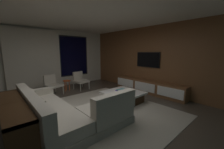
{
  "coord_description": "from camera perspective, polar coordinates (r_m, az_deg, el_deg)",
  "views": [
    {
      "loc": [
        -1.93,
        -2.97,
        1.68
      ],
      "look_at": [
        1.44,
        0.81,
        0.82
      ],
      "focal_mm": 21.69,
      "sensor_mm": 36.0,
      "label": 1
    }
  ],
  "objects": [
    {
      "name": "floor",
      "position": [
        3.92,
        -8.19,
        -15.85
      ],
      "size": [
        9.2,
        9.2,
        0.0
      ],
      "primitive_type": "plane",
      "color": "#473D33"
    },
    {
      "name": "back_wall_with_window",
      "position": [
        6.85,
        -26.03,
        5.84
      ],
      "size": [
        6.6,
        0.3,
        2.7
      ],
      "color": "silver",
      "rests_on": "floor"
    },
    {
      "name": "media_wall",
      "position": [
        5.82,
        17.54,
        5.92
      ],
      "size": [
        0.12,
        7.8,
        2.7
      ],
      "color": "brown",
      "rests_on": "floor"
    },
    {
      "name": "ceiling",
      "position": [
        3.69,
        -9.3,
        25.57
      ],
      "size": [
        8.2,
        8.2,
        0.0
      ],
      "primitive_type": "plane",
      "color": "silver"
    },
    {
      "name": "area_rug",
      "position": [
        4.03,
        -3.09,
        -14.93
      ],
      "size": [
        3.2,
        3.8,
        0.01
      ],
      "primitive_type": "cube",
      "color": "#ADA391",
      "rests_on": "floor"
    },
    {
      "name": "sectional_couch",
      "position": [
        3.4,
        -19.56,
        -15.07
      ],
      "size": [
        1.98,
        2.5,
        0.82
      ],
      "color": "#A49C8C",
      "rests_on": "floor"
    },
    {
      "name": "coffee_table",
      "position": [
        4.59,
        4.73,
        -9.36
      ],
      "size": [
        1.16,
        1.16,
        0.36
      ],
      "color": "#3D2512",
      "rests_on": "floor"
    },
    {
      "name": "book_stack_on_coffee_table",
      "position": [
        4.48,
        3.71,
        -6.82
      ],
      "size": [
        0.29,
        0.22,
        0.1
      ],
      "color": "#66AE93",
      "rests_on": "coffee_table"
    },
    {
      "name": "accent_chair_near_window",
      "position": [
        6.3,
        -13.35,
        -2.05
      ],
      "size": [
        0.62,
        0.63,
        0.78
      ],
      "color": "#B2ADA0",
      "rests_on": "floor"
    },
    {
      "name": "accent_chair_by_curtain",
      "position": [
        5.86,
        -23.93,
        -3.5
      ],
      "size": [
        0.68,
        0.69,
        0.78
      ],
      "color": "#B2ADA0",
      "rests_on": "floor"
    },
    {
      "name": "side_stool",
      "position": [
        6.14,
        -18.5,
        -3.16
      ],
      "size": [
        0.32,
        0.32,
        0.46
      ],
      "color": "#BF4C1E",
      "rests_on": "floor"
    },
    {
      "name": "media_console",
      "position": [
        5.77,
        15.07,
        -5.04
      ],
      "size": [
        0.46,
        3.1,
        0.52
      ],
      "color": "brown",
      "rests_on": "floor"
    },
    {
      "name": "mounted_tv",
      "position": [
        5.86,
        14.89,
        6.07
      ],
      "size": [
        0.05,
        1.07,
        0.62
      ],
      "color": "black"
    },
    {
      "name": "console_table_behind_couch",
      "position": [
        3.28,
        -36.02,
        -14.81
      ],
      "size": [
        0.4,
        2.1,
        0.74
      ],
      "color": "#3D2512",
      "rests_on": "floor"
    }
  ]
}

